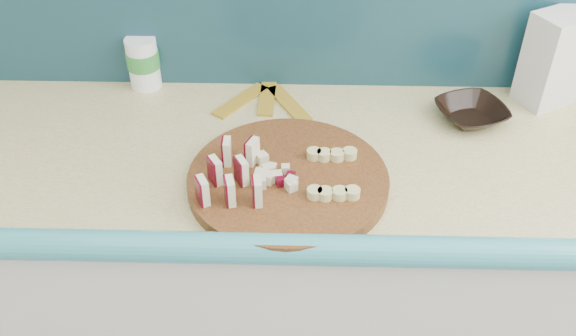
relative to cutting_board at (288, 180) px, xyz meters
The scene contains 9 objects.
kitchen_counter 0.51m from the cutting_board, 36.25° to the left, with size 2.20×0.63×0.91m.
cutting_board is the anchor object (origin of this frame).
apple_wedges 0.12m from the cutting_board, 164.71° to the right, with size 0.12×0.16×0.06m.
apple_chunks 0.03m from the cutting_board, behind, with size 0.07×0.06×0.02m.
banana_slices 0.09m from the cutting_board, ahead, with size 0.11×0.15×0.02m.
brown_bowl 0.49m from the cutting_board, 30.51° to the left, with size 0.16×0.16×0.04m, color black.
flour_bag 0.71m from the cutting_board, 29.01° to the left, with size 0.13×0.09×0.23m, color silver.
canister 0.53m from the cutting_board, 134.09° to the left, with size 0.08×0.08×0.13m.
banana_peel 0.32m from the cutting_board, 101.33° to the left, with size 0.24×0.20×0.01m.
Camera 1 is at (-0.03, 0.38, 1.76)m, focal length 40.00 mm.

